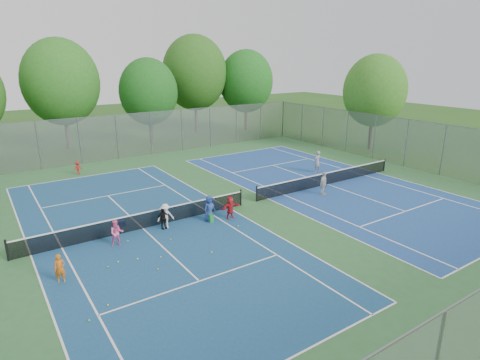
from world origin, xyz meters
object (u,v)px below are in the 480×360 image
at_px(net_left, 142,221).
at_px(instructor, 317,162).
at_px(ball_hopper, 211,218).
at_px(net_right, 328,179).
at_px(ball_crate, 121,223).

bearing_deg(net_left, instructor, 9.95).
height_order(ball_hopper, instructor, instructor).
distance_m(ball_hopper, instructor, 12.71).
xyz_separation_m(net_right, instructor, (1.56, 2.73, 0.43)).
relative_size(net_left, ball_crate, 35.99).
relative_size(ball_crate, ball_hopper, 0.76).
relative_size(ball_hopper, instructor, 0.27).
bearing_deg(ball_hopper, ball_crate, 151.83).
bearing_deg(ball_hopper, net_left, 159.99).
height_order(net_right, ball_hopper, net_right).
bearing_deg(net_left, ball_hopper, -20.01).
xyz_separation_m(net_left, net_right, (14.00, 0.00, 0.00)).
distance_m(net_left, net_right, 14.00).
bearing_deg(instructor, net_right, 51.81).
height_order(net_left, instructor, instructor).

